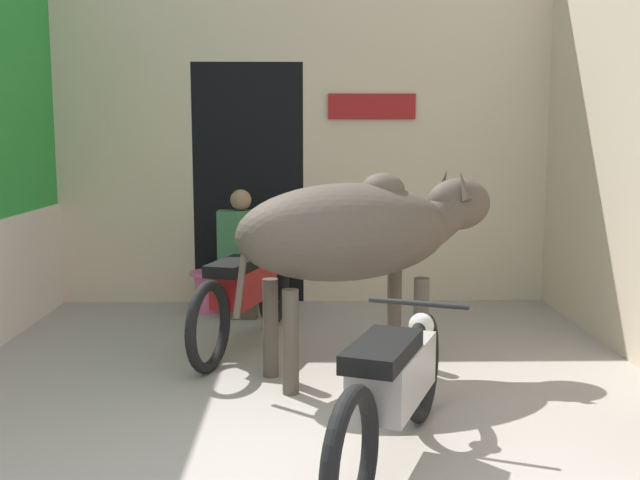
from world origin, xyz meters
name	(u,v)px	position (x,y,z in m)	size (l,w,h in m)	color
wall_back_with_doorway	(283,146)	(-0.21, 4.84, 1.59)	(4.96, 0.93, 3.64)	beige
cow	(359,232)	(0.40, 2.19, 1.03)	(2.03, 1.27, 1.46)	#4C4238
motorcycle_near	(393,386)	(0.47, 0.66, 0.44)	(0.88, 1.93, 0.77)	black
motorcycle_far	(245,292)	(-0.47, 2.93, 0.45)	(0.79, 2.01, 0.78)	black
shopkeeper_seated	(241,251)	(-0.58, 3.98, 0.62)	(0.44, 0.33, 1.20)	brown
plastic_stool	(207,290)	(-0.94, 4.12, 0.22)	(0.32, 0.32, 0.40)	#DB6093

